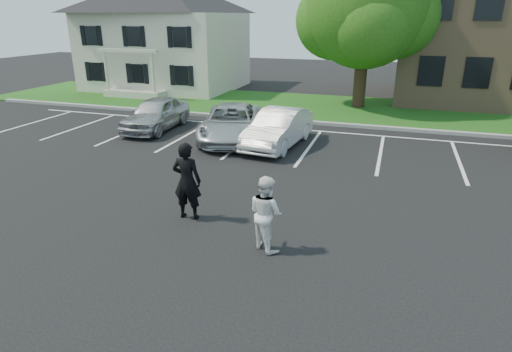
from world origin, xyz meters
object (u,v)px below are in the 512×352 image
(man_white_shirt, at_px, (266,213))
(car_silver_minivan, at_px, (231,123))
(man_black_suit, at_px, (187,181))
(car_white_sedan, at_px, (278,128))
(tree, at_px, (368,9))
(car_silver_west, at_px, (156,114))
(house, at_px, (165,34))

(man_white_shirt, bearing_deg, car_silver_minivan, -29.58)
(man_white_shirt, height_order, car_silver_minivan, man_white_shirt)
(man_black_suit, height_order, car_white_sedan, man_black_suit)
(tree, bearing_deg, car_white_sedan, -105.13)
(car_silver_west, height_order, car_silver_minivan, car_silver_west)
(man_black_suit, xyz_separation_m, car_silver_west, (-5.64, 8.02, -0.28))
(man_black_suit, xyz_separation_m, man_white_shirt, (2.39, -0.88, -0.16))
(car_silver_minivan, height_order, car_white_sedan, car_white_sedan)
(man_white_shirt, bearing_deg, car_silver_west, -13.46)
(car_silver_minivan, bearing_deg, house, 114.32)
(house, xyz_separation_m, car_white_sedan, (11.73, -12.15, -3.09))
(man_white_shirt, relative_size, car_silver_west, 0.40)
(man_white_shirt, relative_size, car_white_sedan, 0.39)
(house, distance_m, car_white_sedan, 17.17)
(man_black_suit, distance_m, car_silver_west, 9.81)
(house, height_order, car_white_sedan, house)
(house, bearing_deg, car_white_sedan, -45.99)
(tree, xyz_separation_m, man_black_suit, (-2.94, -16.24, -4.32))
(house, height_order, car_silver_minivan, house)
(car_silver_west, relative_size, car_white_sedan, 0.98)
(tree, distance_m, man_black_suit, 17.06)
(man_black_suit, distance_m, car_silver_minivan, 7.75)
(house, height_order, car_silver_west, house)
(house, relative_size, car_silver_west, 2.33)
(house, relative_size, tree, 1.17)
(car_silver_west, bearing_deg, car_silver_minivan, -9.30)
(man_white_shirt, distance_m, car_silver_minivan, 9.37)
(tree, xyz_separation_m, car_silver_minivan, (-4.65, -8.69, -4.62))
(tree, distance_m, car_white_sedan, 10.46)
(tree, relative_size, man_black_suit, 4.26)
(car_white_sedan, bearing_deg, man_white_shirt, -70.50)
(house, xyz_separation_m, car_silver_west, (5.60, -11.30, -3.08))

